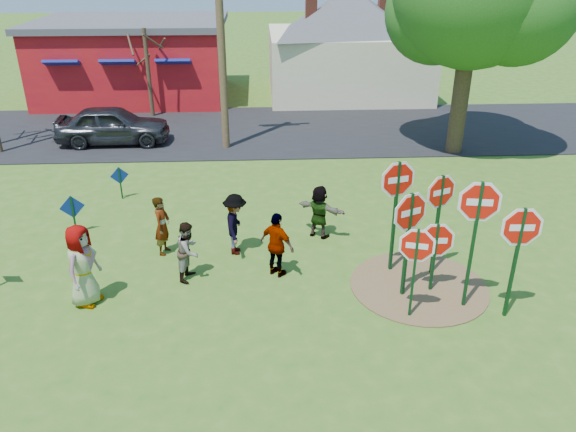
# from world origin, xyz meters

# --- Properties ---
(ground) EXTENTS (120.00, 120.00, 0.00)m
(ground) POSITION_xyz_m (0.00, 0.00, 0.00)
(ground) COLOR #335D1A
(ground) RESTS_ON ground
(road) EXTENTS (120.00, 7.50, 0.04)m
(road) POSITION_xyz_m (0.00, 11.50, 0.02)
(road) COLOR black
(road) RESTS_ON ground
(dirt_patch) EXTENTS (3.20, 3.20, 0.03)m
(dirt_patch) POSITION_xyz_m (4.50, -1.00, 0.01)
(dirt_patch) COLOR brown
(dirt_patch) RESTS_ON ground
(red_building) EXTENTS (9.40, 7.69, 3.90)m
(red_building) POSITION_xyz_m (-5.50, 17.99, 1.97)
(red_building) COLOR #A0101A
(red_building) RESTS_ON ground
(cream_house) EXTENTS (9.40, 9.40, 6.50)m
(cream_house) POSITION_xyz_m (5.50, 18.00, 2.92)
(cream_house) COLOR beige
(cream_house) RESTS_ON ground
(stop_sign_a) EXTENTS (0.98, 0.28, 2.24)m
(stop_sign_a) POSITION_xyz_m (3.99, -2.14, 1.54)
(stop_sign_a) COLOR #0F381A
(stop_sign_a) RESTS_ON ground
(stop_sign_b) EXTENTS (1.13, 0.35, 2.99)m
(stop_sign_b) POSITION_xyz_m (3.98, -0.22, 2.15)
(stop_sign_b) COLOR #0F381A
(stop_sign_b) RESTS_ON ground
(stop_sign_c) EXTENTS (1.18, 0.21, 3.13)m
(stop_sign_c) POSITION_xyz_m (5.28, -1.82, 2.20)
(stop_sign_c) COLOR #0F381A
(stop_sign_c) RESTS_ON ground
(stop_sign_d) EXTENTS (1.01, 0.45, 2.70)m
(stop_sign_d) POSITION_xyz_m (4.96, -0.42, 1.94)
(stop_sign_d) COLOR #0F381A
(stop_sign_d) RESTS_ON ground
(stop_sign_e) EXTENTS (1.14, 0.08, 1.87)m
(stop_sign_e) POSITION_xyz_m (4.72, -1.17, 1.21)
(stop_sign_e) COLOR #0F381A
(stop_sign_e) RESTS_ON ground
(stop_sign_f) EXTENTS (1.15, 0.08, 2.71)m
(stop_sign_f) POSITION_xyz_m (6.05, -2.22, 1.93)
(stop_sign_f) COLOR #0F381A
(stop_sign_f) RESTS_ON ground
(stop_sign_g) EXTENTS (1.08, 0.53, 2.69)m
(stop_sign_g) POSITION_xyz_m (4.03, -1.32, 1.86)
(stop_sign_g) COLOR #0F381A
(stop_sign_g) RESTS_ON ground
(blue_diamond_c) EXTENTS (0.63, 0.25, 1.14)m
(blue_diamond_c) POSITION_xyz_m (-4.28, 2.15, 0.69)
(blue_diamond_c) COLOR #0F381A
(blue_diamond_c) RESTS_ON ground
(blue_diamond_d) EXTENTS (0.53, 0.22, 1.06)m
(blue_diamond_d) POSITION_xyz_m (-3.52, 4.50, 0.65)
(blue_diamond_d) COLOR #0F381A
(blue_diamond_d) RESTS_ON ground
(person_a) EXTENTS (0.87, 1.07, 1.91)m
(person_a) POSITION_xyz_m (-3.06, -1.25, 0.95)
(person_a) COLOR #3E488B
(person_a) RESTS_ON ground
(person_b) EXTENTS (0.49, 0.64, 1.57)m
(person_b) POSITION_xyz_m (-1.68, 0.94, 0.78)
(person_b) COLOR #1E6E5C
(person_b) RESTS_ON ground
(person_c) EXTENTS (0.73, 0.84, 1.47)m
(person_c) POSITION_xyz_m (-0.88, -0.32, 0.73)
(person_c) COLOR brown
(person_c) RESTS_ON ground
(person_d) EXTENTS (0.66, 1.08, 1.63)m
(person_d) POSITION_xyz_m (0.19, 0.85, 0.81)
(person_d) COLOR #2E2E32
(person_d) RESTS_ON ground
(person_e) EXTENTS (0.99, 0.92, 1.64)m
(person_e) POSITION_xyz_m (1.21, -0.31, 0.82)
(person_e) COLOR #432C57
(person_e) RESTS_ON ground
(person_f) EXTENTS (1.39, 1.11, 1.48)m
(person_f) POSITION_xyz_m (2.42, 1.64, 0.74)
(person_f) COLOR #1A4D31
(person_f) RESTS_ON ground
(suv) EXTENTS (4.42, 1.84, 1.49)m
(suv) POSITION_xyz_m (-4.97, 10.00, 0.79)
(suv) COLOR #2C2D31
(suv) RESTS_ON road
(utility_pole) EXTENTS (2.26, 0.32, 9.23)m
(utility_pole) POSITION_xyz_m (-0.47, 9.26, 4.86)
(utility_pole) COLOR #4C3823
(utility_pole) RESTS_ON ground
(bare_tree_east) EXTENTS (1.80, 1.80, 3.97)m
(bare_tree_east) POSITION_xyz_m (-4.12, 13.98, 2.57)
(bare_tree_east) COLOR #382819
(bare_tree_east) RESTS_ON ground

